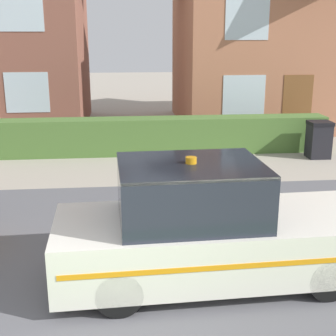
{
  "coord_description": "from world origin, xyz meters",
  "views": [
    {
      "loc": [
        0.24,
        -3.26,
        3.4
      ],
      "look_at": [
        1.03,
        4.85,
        1.05
      ],
      "focal_mm": 50.0,
      "sensor_mm": 36.0,
      "label": 1
    }
  ],
  "objects": [
    {
      "name": "wheelie_bin",
      "position": [
        5.72,
        9.14,
        0.53
      ],
      "size": [
        0.62,
        0.57,
        1.04
      ],
      "rotation": [
        0.0,
        0.0,
        0.0
      ],
      "color": "black",
      "rests_on": "ground"
    },
    {
      "name": "road_strip",
      "position": [
        0.0,
        4.07,
        0.01
      ],
      "size": [
        28.0,
        5.9,
        0.01
      ],
      "primitive_type": "cube",
      "color": "#5B5B60",
      "rests_on": "ground"
    },
    {
      "name": "police_car",
      "position": [
        1.37,
        2.68,
        0.78
      ],
      "size": [
        4.47,
        1.84,
        1.81
      ],
      "rotation": [
        0.0,
        0.0,
        0.04
      ],
      "color": "black",
      "rests_on": "road_strip"
    },
    {
      "name": "garden_hedge",
      "position": [
        1.47,
        10.1,
        0.52
      ],
      "size": [
        9.51,
        0.79,
        1.05
      ],
      "primitive_type": "cube",
      "color": "#4C7233",
      "rests_on": "ground"
    },
    {
      "name": "house_right",
      "position": [
        6.28,
        14.79,
        3.58
      ],
      "size": [
        7.96,
        6.36,
        7.02
      ],
      "color": "#A86B4C",
      "rests_on": "ground"
    }
  ]
}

